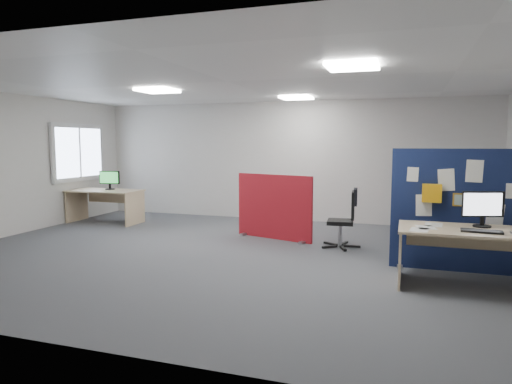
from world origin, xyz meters
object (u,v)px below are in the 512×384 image
(navy_divider, at_px, (468,211))
(monitor_second, at_px, (110,179))
(monitor_main, at_px, (483,207))
(main_desk, at_px, (485,242))
(red_divider, at_px, (274,208))
(second_desk, at_px, (106,198))
(office_chair, at_px, (347,215))

(navy_divider, distance_m, monitor_second, 7.35)
(navy_divider, relative_size, monitor_main, 4.13)
(main_desk, relative_size, red_divider, 1.31)
(second_desk, relative_size, office_chair, 1.59)
(second_desk, xyz_separation_m, office_chair, (5.41, -0.88, 0.01))
(main_desk, bearing_deg, monitor_second, 160.18)
(monitor_main, distance_m, monitor_second, 7.60)
(monitor_main, relative_size, red_divider, 0.32)
(navy_divider, relative_size, main_desk, 1.02)
(navy_divider, relative_size, office_chair, 2.06)
(main_desk, height_order, red_divider, red_divider)
(monitor_second, distance_m, office_chair, 5.46)
(navy_divider, xyz_separation_m, red_divider, (-3.11, 1.28, -0.26))
(monitor_main, relative_size, second_desk, 0.31)
(second_desk, height_order, monitor_second, monitor_second)
(main_desk, xyz_separation_m, red_divider, (-3.22, 1.99, 0.01))
(main_desk, height_order, monitor_main, monitor_main)
(main_desk, bearing_deg, navy_divider, 99.22)
(red_divider, relative_size, office_chair, 1.54)
(red_divider, bearing_deg, main_desk, -14.67)
(monitor_second, bearing_deg, navy_divider, -27.29)
(red_divider, bearing_deg, monitor_main, -12.76)
(red_divider, xyz_separation_m, monitor_second, (-3.99, 0.61, 0.37))
(monitor_main, bearing_deg, red_divider, 132.85)
(navy_divider, bearing_deg, second_desk, 165.85)
(navy_divider, relative_size, monitor_second, 4.50)
(main_desk, bearing_deg, office_chair, 138.64)
(main_desk, height_order, second_desk, same)
(main_desk, height_order, monitor_second, monitor_second)
(navy_divider, bearing_deg, monitor_main, -80.13)
(second_desk, xyz_separation_m, monitor_second, (0.04, 0.09, 0.41))
(monitor_second, xyz_separation_m, office_chair, (5.36, -0.97, -0.39))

